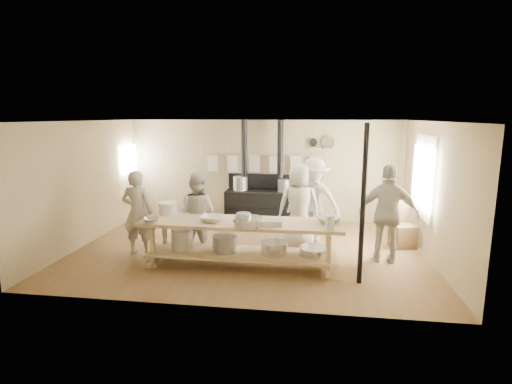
% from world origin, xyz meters
% --- Properties ---
extents(ground, '(7.00, 7.00, 0.00)m').
position_xyz_m(ground, '(0.00, 0.00, 0.00)').
color(ground, brown).
rests_on(ground, ground).
extents(room_shell, '(7.00, 7.00, 7.00)m').
position_xyz_m(room_shell, '(0.00, 0.00, 1.62)').
color(room_shell, tan).
rests_on(room_shell, ground).
extents(window_right, '(0.09, 1.50, 1.65)m').
position_xyz_m(window_right, '(3.47, 0.60, 1.50)').
color(window_right, beige).
rests_on(window_right, ground).
extents(left_opening, '(0.00, 0.90, 0.90)m').
position_xyz_m(left_opening, '(-3.45, 2.00, 1.60)').
color(left_opening, white).
rests_on(left_opening, ground).
extents(stove, '(1.90, 0.75, 2.60)m').
position_xyz_m(stove, '(-0.01, 2.12, 0.52)').
color(stove, black).
rests_on(stove, ground).
extents(towel_rail, '(3.00, 0.04, 0.47)m').
position_xyz_m(towel_rail, '(0.00, 2.40, 1.56)').
color(towel_rail, tan).
rests_on(towel_rail, ground).
extents(back_wall_shelf, '(0.63, 0.14, 0.32)m').
position_xyz_m(back_wall_shelf, '(1.46, 2.43, 2.00)').
color(back_wall_shelf, tan).
rests_on(back_wall_shelf, ground).
extents(prep_table, '(3.60, 0.90, 0.85)m').
position_xyz_m(prep_table, '(-0.01, -0.90, 0.52)').
color(prep_table, tan).
rests_on(prep_table, ground).
extents(support_post, '(0.08, 0.08, 2.60)m').
position_xyz_m(support_post, '(2.05, -1.35, 1.30)').
color(support_post, black).
rests_on(support_post, ground).
extents(cook_far_left, '(0.62, 0.41, 1.68)m').
position_xyz_m(cook_far_left, '(-2.12, -0.50, 0.84)').
color(cook_far_left, '#BBB6A6').
rests_on(cook_far_left, ground).
extents(cook_left, '(0.93, 0.81, 1.62)m').
position_xyz_m(cook_left, '(-0.98, -0.27, 0.81)').
color(cook_left, '#BBB6A6').
rests_on(cook_left, ground).
extents(cook_center, '(0.93, 0.67, 1.76)m').
position_xyz_m(cook_center, '(0.99, 0.33, 0.88)').
color(cook_center, '#BBB6A6').
rests_on(cook_center, ground).
extents(cook_right, '(1.13, 0.60, 1.84)m').
position_xyz_m(cook_right, '(2.65, -0.28, 0.92)').
color(cook_right, '#BBB6A6').
rests_on(cook_right, ground).
extents(cook_by_window, '(1.31, 0.95, 1.82)m').
position_xyz_m(cook_by_window, '(1.29, 0.85, 0.91)').
color(cook_by_window, '#BBB6A6').
rests_on(cook_by_window, ground).
extents(chair, '(0.55, 0.55, 0.95)m').
position_xyz_m(chair, '(3.14, 0.69, 0.28)').
color(chair, brown).
rests_on(chair, ground).
extents(bowl_white_a, '(0.45, 0.45, 0.10)m').
position_xyz_m(bowl_white_a, '(-0.50, -0.99, 0.90)').
color(bowl_white_a, silver).
rests_on(bowl_white_a, prep_table).
extents(bowl_steel_a, '(0.38, 0.38, 0.09)m').
position_xyz_m(bowl_steel_a, '(-1.55, -1.23, 0.89)').
color(bowl_steel_a, silver).
rests_on(bowl_steel_a, prep_table).
extents(bowl_white_b, '(0.56, 0.56, 0.10)m').
position_xyz_m(bowl_white_b, '(1.55, -0.76, 0.90)').
color(bowl_white_b, silver).
rests_on(bowl_white_b, prep_table).
extents(bowl_steel_b, '(0.35, 0.35, 0.10)m').
position_xyz_m(bowl_steel_b, '(0.09, -1.23, 0.90)').
color(bowl_steel_b, silver).
rests_on(bowl_steel_b, prep_table).
extents(roasting_pan, '(0.42, 0.29, 0.09)m').
position_xyz_m(roasting_pan, '(0.55, -1.08, 0.90)').
color(roasting_pan, '#B2B2B7').
rests_on(roasting_pan, prep_table).
extents(mixing_bowl_large, '(0.62, 0.62, 0.15)m').
position_xyz_m(mixing_bowl_large, '(0.19, -1.20, 0.93)').
color(mixing_bowl_large, silver).
rests_on(mixing_bowl_large, prep_table).
extents(bucket_galv, '(0.27, 0.27, 0.23)m').
position_xyz_m(bucket_galv, '(0.11, -1.23, 0.97)').
color(bucket_galv, gray).
rests_on(bucket_galv, prep_table).
extents(deep_bowl_enamel, '(0.37, 0.37, 0.23)m').
position_xyz_m(deep_bowl_enamel, '(-1.46, -0.57, 0.96)').
color(deep_bowl_enamel, silver).
rests_on(deep_bowl_enamel, prep_table).
extents(pitcher, '(0.18, 0.18, 0.24)m').
position_xyz_m(pitcher, '(1.55, -1.23, 0.97)').
color(pitcher, silver).
rests_on(pitcher, prep_table).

